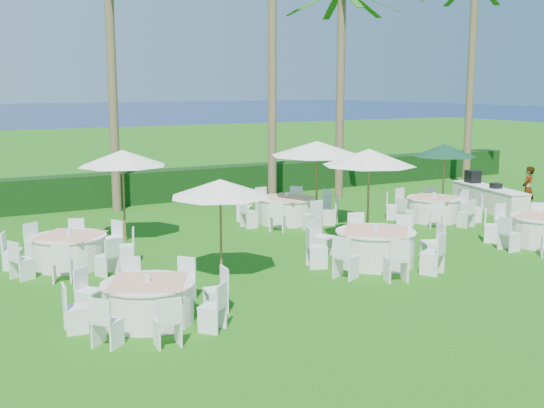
{
  "coord_description": "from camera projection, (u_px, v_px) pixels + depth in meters",
  "views": [
    {
      "loc": [
        -9.59,
        -12.68,
        4.38
      ],
      "look_at": [
        -0.95,
        2.81,
        1.3
      ],
      "focal_mm": 45.0,
      "sensor_mm": 36.0,
      "label": 1
    }
  ],
  "objects": [
    {
      "name": "umbrella_b",
      "position": [
        369.0,
        157.0,
        18.73
      ],
      "size": [
        2.6,
        2.6,
        2.68
      ],
      "color": "brown",
      "rests_on": "ground"
    },
    {
      "name": "umbrella_d",
      "position": [
        317.0,
        149.0,
        21.37
      ],
      "size": [
        2.98,
        2.98,
        2.68
      ],
      "color": "brown",
      "rests_on": "ground"
    },
    {
      "name": "banquet_table_a",
      "position": [
        148.0,
        301.0,
        12.77
      ],
      "size": [
        3.1,
        3.1,
        0.94
      ],
      "color": "white",
      "rests_on": "ground"
    },
    {
      "name": "palm_b",
      "position": [
        111.0,
        63.0,
        23.27
      ],
      "size": [
        4.4,
        4.13,
        9.37
      ],
      "color": "brown",
      "rests_on": "ground"
    },
    {
      "name": "buffet_table",
      "position": [
        488.0,
        198.0,
        24.17
      ],
      "size": [
        1.61,
        3.79,
        1.32
      ],
      "color": "white",
      "rests_on": "ground"
    },
    {
      "name": "ground",
      "position": [
        364.0,
        272.0,
        16.26
      ],
      "size": [
        120.0,
        120.0,
        0.0
      ],
      "primitive_type": "plane",
      "color": "#1B590F",
      "rests_on": "ground"
    },
    {
      "name": "banquet_table_d",
      "position": [
        70.0,
        250.0,
        16.68
      ],
      "size": [
        3.08,
        3.08,
        0.95
      ],
      "color": "white",
      "rests_on": "ground"
    },
    {
      "name": "banquet_table_f",
      "position": [
        433.0,
        208.0,
        22.42
      ],
      "size": [
        3.09,
        3.09,
        0.94
      ],
      "color": "white",
      "rests_on": "ground"
    },
    {
      "name": "banquet_table_b",
      "position": [
        375.0,
        247.0,
        16.86
      ],
      "size": [
        3.4,
        3.4,
        1.04
      ],
      "color": "white",
      "rests_on": "ground"
    },
    {
      "name": "palm_e",
      "position": [
        471.0,
        74.0,
        28.67
      ],
      "size": [
        4.25,
        4.37,
        8.86
      ],
      "color": "brown",
      "rests_on": "ground"
    },
    {
      "name": "palm_d",
      "position": [
        340.0,
        83.0,
        26.26
      ],
      "size": [
        4.36,
        4.27,
        8.07
      ],
      "color": "brown",
      "rests_on": "ground"
    },
    {
      "name": "palm_c",
      "position": [
        272.0,
        19.0,
        24.4
      ],
      "size": [
        4.16,
        4.4,
        12.53
      ],
      "color": "brown",
      "rests_on": "ground"
    },
    {
      "name": "banquet_table_e",
      "position": [
        287.0,
        209.0,
        22.05
      ],
      "size": [
        3.3,
        3.3,
        0.99
      ],
      "color": "white",
      "rests_on": "ground"
    },
    {
      "name": "staff_person",
      "position": [
        528.0,
        189.0,
        24.06
      ],
      "size": [
        0.68,
        0.57,
        1.59
      ],
      "primitive_type": "imported",
      "rotation": [
        0.0,
        0.0,
        3.53
      ],
      "color": "gray",
      "rests_on": "ground"
    },
    {
      "name": "hedge",
      "position": [
        178.0,
        184.0,
        26.49
      ],
      "size": [
        34.0,
        1.0,
        1.2
      ],
      "primitive_type": "cube",
      "color": "black",
      "rests_on": "ground"
    },
    {
      "name": "umbrella_c",
      "position": [
        122.0,
        158.0,
        19.09
      ],
      "size": [
        2.49,
        2.49,
        2.62
      ],
      "color": "brown",
      "rests_on": "ground"
    },
    {
      "name": "umbrella_a",
      "position": [
        220.0,
        188.0,
        15.35
      ],
      "size": [
        2.32,
        2.32,
        2.31
      ],
      "color": "brown",
      "rests_on": "ground"
    },
    {
      "name": "banquet_table_c",
      "position": [
        544.0,
        230.0,
        18.97
      ],
      "size": [
        3.22,
        3.22,
        0.97
      ],
      "color": "white",
      "rests_on": "ground"
    },
    {
      "name": "umbrella_green",
      "position": [
        445.0,
        150.0,
        23.09
      ],
      "size": [
        2.14,
        2.14,
        2.44
      ],
      "color": "brown",
      "rests_on": "ground"
    }
  ]
}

